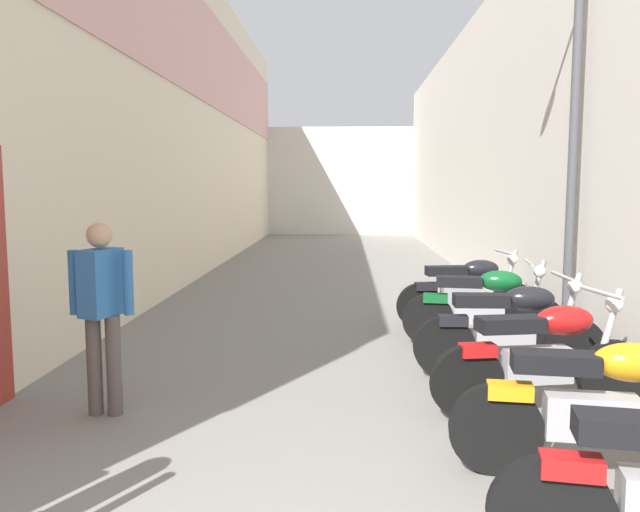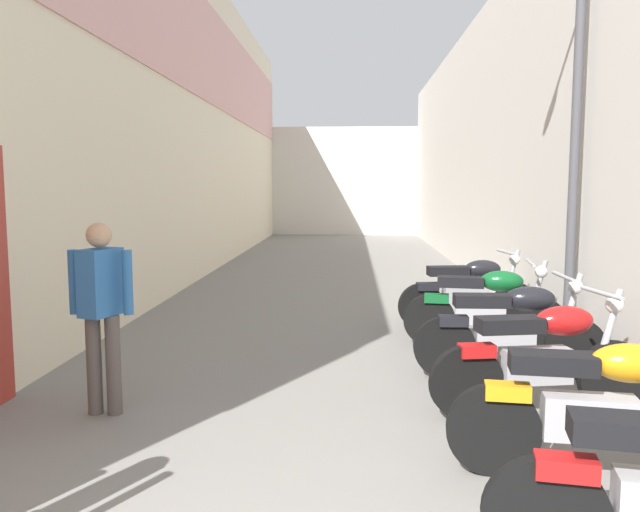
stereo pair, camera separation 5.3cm
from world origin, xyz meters
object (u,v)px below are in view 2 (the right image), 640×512
motorcycle_fourth (511,327)px  pedestrian_mid_alley (101,304)px  motorcycle_third (543,355)px  motorcycle_sixth (469,290)px  motorcycle_second (600,406)px  motorcycle_fifth (486,305)px  street_lamp (566,124)px

motorcycle_fourth → pedestrian_mid_alley: pedestrian_mid_alley is taller
motorcycle_fourth → pedestrian_mid_alley: bearing=-162.0°
motorcycle_third → motorcycle_fourth: 1.02m
motorcycle_sixth → pedestrian_mid_alley: pedestrian_mid_alley is taller
motorcycle_second → motorcycle_fourth: (0.00, 2.19, 0.00)m
motorcycle_fourth → motorcycle_fifth: bearing=90.0°
pedestrian_mid_alley → motorcycle_third: bearing=2.1°
motorcycle_third → motorcycle_sixth: (0.00, 3.19, 0.00)m
motorcycle_fourth → motorcycle_sixth: (-0.00, 2.17, 0.00)m
motorcycle_fifth → motorcycle_fourth: bearing=-90.0°
motorcycle_second → street_lamp: street_lamp is taller
motorcycle_sixth → street_lamp: size_ratio=0.44×
motorcycle_fifth → street_lamp: 2.16m
motorcycle_sixth → motorcycle_second: bearing=-90.0°
motorcycle_second → pedestrian_mid_alley: bearing=163.7°
motorcycle_second → motorcycle_sixth: 4.36m
motorcycle_sixth → street_lamp: (0.69, -1.42, 2.00)m
motorcycle_second → street_lamp: 3.63m
street_lamp → motorcycle_fifth: bearing=150.0°
motorcycle_sixth → pedestrian_mid_alley: bearing=-136.9°
pedestrian_mid_alley → street_lamp: 4.92m
motorcycle_third → motorcycle_fourth: (0.00, 1.02, 0.00)m
street_lamp → motorcycle_fourth: bearing=-132.5°
motorcycle_second → motorcycle_third: (-0.00, 1.17, 0.00)m
motorcycle_fifth → street_lamp: size_ratio=0.44×
motorcycle_second → motorcycle_fifth: bearing=90.0°
street_lamp → motorcycle_third: bearing=-111.3°
motorcycle_second → street_lamp: bearing=76.8°
motorcycle_third → street_lamp: bearing=68.7°
motorcycle_third → motorcycle_fifth: 2.17m
motorcycle_second → motorcycle_fourth: size_ratio=1.00×
motorcycle_fourth → street_lamp: 2.25m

